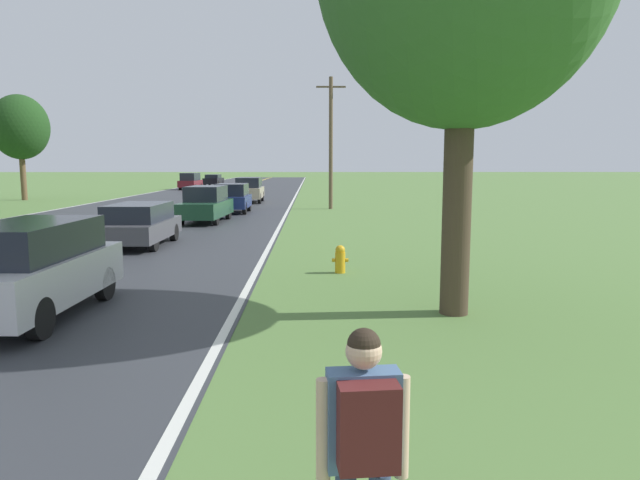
{
  "coord_description": "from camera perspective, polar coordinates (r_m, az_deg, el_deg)",
  "views": [
    {
      "loc": [
        8.58,
        -0.01,
        2.78
      ],
      "look_at": [
        8.78,
        14.75,
        0.81
      ],
      "focal_mm": 32.0,
      "sensor_mm": 36.0,
      "label": 1
    }
  ],
  "objects": [
    {
      "name": "fire_hydrant",
      "position": [
        14.62,
        2.03,
        -1.89
      ],
      "size": [
        0.42,
        0.26,
        0.72
      ],
      "color": "gold",
      "rests_on": "ground"
    },
    {
      "name": "car_dark_grey_hatchback_approaching",
      "position": [
        20.31,
        -17.63,
        1.6
      ],
      "size": [
        1.92,
        4.2,
        1.45
      ],
      "rotation": [
        0.0,
        0.0,
        -1.58
      ],
      "color": "black",
      "rests_on": "ground"
    },
    {
      "name": "car_champagne_suv_receding",
      "position": [
        41.8,
        -7.09,
        5.07
      ],
      "size": [
        1.93,
        4.56,
        1.81
      ],
      "rotation": [
        0.0,
        0.0,
        -1.56
      ],
      "color": "black",
      "rests_on": "ground"
    },
    {
      "name": "car_maroon_van_distant",
      "position": [
        64.13,
        -12.84,
        5.78
      ],
      "size": [
        1.91,
        4.31,
        1.81
      ],
      "rotation": [
        0.0,
        0.0,
        1.54
      ],
      "color": "black",
      "rests_on": "ground"
    },
    {
      "name": "utility_pole_midground",
      "position": [
        35.54,
        1.09,
        9.85
      ],
      "size": [
        1.8,
        0.24,
        8.02
      ],
      "color": "brown",
      "rests_on": "ground"
    },
    {
      "name": "car_dark_green_sedan_mid_near",
      "position": [
        27.92,
        -11.35,
        3.55
      ],
      "size": [
        2.03,
        4.79,
        1.73
      ],
      "rotation": [
        0.0,
        0.0,
        -1.62
      ],
      "color": "black",
      "rests_on": "ground"
    },
    {
      "name": "tree_behind_sign",
      "position": [
        49.94,
        -27.82,
        9.93
      ],
      "size": [
        4.26,
        4.26,
        8.03
      ],
      "color": "brown",
      "rests_on": "ground"
    },
    {
      "name": "car_black_sedan_horizon",
      "position": [
        73.81,
        -10.6,
        5.93
      ],
      "size": [
        2.01,
        4.58,
        1.47
      ],
      "rotation": [
        0.0,
        0.0,
        1.53
      ],
      "color": "black",
      "rests_on": "ground"
    },
    {
      "name": "car_silver_suv_nearest",
      "position": [
        11.55,
        -27.0,
        -2.47
      ],
      "size": [
        1.92,
        4.36,
        1.74
      ],
      "rotation": [
        0.0,
        0.0,
        -1.6
      ],
      "color": "black",
      "rests_on": "ground"
    },
    {
      "name": "car_dark_blue_hatchback_mid_far",
      "position": [
        32.94,
        -8.78,
        4.22
      ],
      "size": [
        1.86,
        3.58,
        1.67
      ],
      "rotation": [
        0.0,
        0.0,
        -1.57
      ],
      "color": "black",
      "rests_on": "ground"
    },
    {
      "name": "hitchhiker_person",
      "position": [
        3.8,
        4.43,
        -18.95
      ],
      "size": [
        0.6,
        0.43,
        1.77
      ],
      "rotation": [
        0.0,
        0.0,
        1.66
      ],
      "color": "#38476B",
      "rests_on": "ground"
    }
  ]
}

